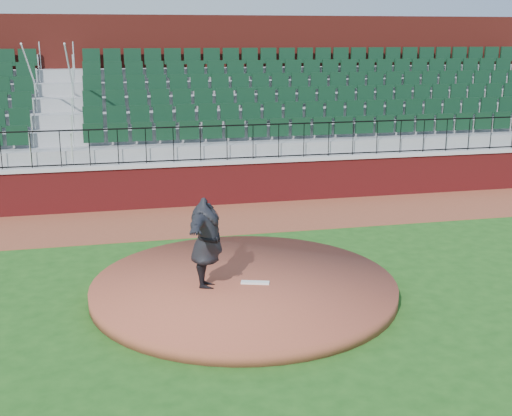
{
  "coord_description": "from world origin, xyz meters",
  "views": [
    {
      "loc": [
        -2.93,
        -11.44,
        4.82
      ],
      "look_at": [
        0.0,
        1.5,
        1.3
      ],
      "focal_mm": 45.9,
      "sensor_mm": 36.0,
      "label": 1
    }
  ],
  "objects": [
    {
      "name": "ground",
      "position": [
        0.0,
        0.0,
        0.0
      ],
      "size": [
        90.0,
        90.0,
        0.0
      ],
      "primitive_type": "plane",
      "color": "#1D4E16",
      "rests_on": "ground"
    },
    {
      "name": "warning_track",
      "position": [
        0.0,
        5.4,
        0.01
      ],
      "size": [
        34.0,
        3.2,
        0.01
      ],
      "primitive_type": "cube",
      "color": "brown",
      "rests_on": "ground"
    },
    {
      "name": "field_wall",
      "position": [
        0.0,
        7.0,
        0.6
      ],
      "size": [
        34.0,
        0.35,
        1.2
      ],
      "primitive_type": "cube",
      "color": "maroon",
      "rests_on": "ground"
    },
    {
      "name": "wall_cap",
      "position": [
        0.0,
        7.0,
        1.25
      ],
      "size": [
        34.0,
        0.45,
        0.1
      ],
      "primitive_type": "cube",
      "color": "#B7B7B7",
      "rests_on": "field_wall"
    },
    {
      "name": "wall_railing",
      "position": [
        0.0,
        7.0,
        1.8
      ],
      "size": [
        34.0,
        0.05,
        1.0
      ],
      "primitive_type": null,
      "color": "black",
      "rests_on": "wall_cap"
    },
    {
      "name": "seating_stands",
      "position": [
        0.0,
        9.72,
        2.3
      ],
      "size": [
        34.0,
        5.1,
        4.6
      ],
      "primitive_type": null,
      "color": "gray",
      "rests_on": "ground"
    },
    {
      "name": "concourse_wall",
      "position": [
        0.0,
        12.52,
        2.75
      ],
      "size": [
        34.0,
        0.5,
        5.5
      ],
      "primitive_type": "cube",
      "color": "maroon",
      "rests_on": "ground"
    },
    {
      "name": "pitchers_mound",
      "position": [
        -0.56,
        0.07,
        0.12
      ],
      "size": [
        5.83,
        5.83,
        0.25
      ],
      "primitive_type": "cylinder",
      "color": "brown",
      "rests_on": "ground"
    },
    {
      "name": "pitching_rubber",
      "position": [
        -0.38,
        -0.09,
        0.27
      ],
      "size": [
        0.55,
        0.29,
        0.04
      ],
      "primitive_type": "cube",
      "rotation": [
        0.0,
        0.0,
        -0.3
      ],
      "color": "white",
      "rests_on": "pitchers_mound"
    },
    {
      "name": "pitcher",
      "position": [
        -1.29,
        -0.06,
        1.11
      ],
      "size": [
        1.11,
        2.2,
        1.73
      ],
      "primitive_type": "imported",
      "rotation": [
        0.0,
        0.0,
        1.31
      ],
      "color": "black",
      "rests_on": "pitchers_mound"
    }
  ]
}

